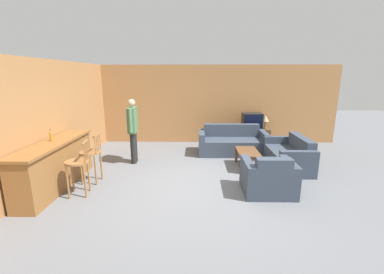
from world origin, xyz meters
name	(u,v)px	position (x,y,z in m)	size (l,w,h in m)	color
ground_plane	(196,186)	(0.00, 0.00, 0.00)	(24.00, 24.00, 0.00)	slate
wall_back	(196,104)	(0.00, 3.67, 1.30)	(9.40, 0.08, 2.60)	#B27A47
wall_left	(69,115)	(-3.19, 1.34, 1.30)	(0.08, 8.67, 2.60)	#B27A47
bar_counter	(56,165)	(-2.86, -0.11, 0.49)	(0.55, 2.39, 0.97)	brown
bar_chair_near	(78,166)	(-2.24, -0.45, 0.60)	(0.51, 0.51, 1.07)	#996638
bar_chair_mid	(91,156)	(-2.24, 0.17, 0.60)	(0.45, 0.45, 1.07)	#996638
couch_far	(232,143)	(1.07, 2.35, 0.30)	(1.98, 0.92, 0.82)	#384251
armchair_near	(268,178)	(1.42, -0.30, 0.30)	(0.96, 0.87, 0.81)	#384251
loveseat_right	(289,156)	(2.32, 1.14, 0.30)	(0.84, 1.54, 0.79)	#384251
coffee_table	(248,154)	(1.28, 1.11, 0.36)	(0.51, 0.93, 0.44)	brown
tv_unit	(251,137)	(1.81, 3.26, 0.28)	(1.12, 0.55, 0.57)	#513823
tv	(252,121)	(1.81, 3.25, 0.82)	(0.63, 0.44, 0.51)	black
bottle	(51,136)	(-2.92, -0.05, 1.08)	(0.06, 0.06, 0.25)	#B27A23
table_lamp	(265,119)	(2.24, 3.26, 0.89)	(0.23, 0.23, 0.44)	brown
person_by_window	(133,128)	(-1.64, 1.46, 0.94)	(0.21, 0.61, 1.68)	black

